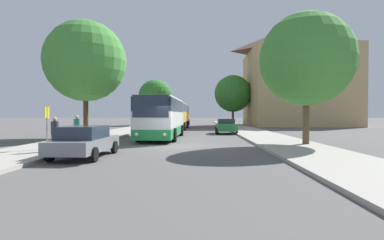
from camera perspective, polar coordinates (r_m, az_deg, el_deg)
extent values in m
plane|color=#565454|center=(18.33, -3.19, -5.06)|extent=(300.00, 300.00, 0.00)
cube|color=#A39E93|center=(20.13, -23.53, -4.38)|extent=(4.00, 120.00, 0.15)
cube|color=#A39E93|center=(19.09, 18.33, -4.64)|extent=(4.00, 120.00, 0.15)
cube|color=tan|center=(54.76, 19.25, 5.69)|extent=(16.13, 14.93, 12.81)
pyramid|color=brown|center=(56.13, 19.30, 14.52)|extent=(16.13, 14.93, 4.48)
cube|color=#238942|center=(24.43, -5.65, -2.06)|extent=(2.84, 10.36, 0.70)
cube|color=silver|center=(24.40, -5.65, 0.16)|extent=(2.84, 10.36, 1.19)
cube|color=#232D3D|center=(24.40, -5.66, 2.68)|extent=(2.86, 10.15, 0.95)
cube|color=silver|center=(24.43, -5.66, 3.93)|extent=(2.78, 10.15, 0.12)
cube|color=#232D3D|center=(19.30, -7.92, 2.65)|extent=(2.33, 0.12, 1.45)
sphere|color=#F4EAC1|center=(19.50, -10.53, -2.76)|extent=(0.24, 0.24, 0.24)
sphere|color=#F4EAC1|center=(19.17, -5.25, -2.82)|extent=(0.24, 0.24, 0.24)
cylinder|color=black|center=(21.65, -10.24, -2.80)|extent=(0.32, 1.01, 1.00)
cylinder|color=black|center=(21.22, -3.41, -2.87)|extent=(0.32, 1.01, 1.00)
cylinder|color=black|center=(27.69, -7.36, -1.95)|extent=(0.32, 1.01, 1.00)
cylinder|color=black|center=(27.35, -2.01, -1.98)|extent=(0.32, 1.01, 1.00)
cube|color=#2D2D2D|center=(40.03, -3.04, -0.83)|extent=(2.79, 12.04, 0.70)
cube|color=yellow|center=(40.01, -3.04, 0.64)|extent=(2.79, 12.04, 1.34)
cube|color=#232D3D|center=(40.01, -3.04, 2.28)|extent=(2.81, 11.80, 0.95)
cube|color=yellow|center=(40.03, -3.04, 3.04)|extent=(2.73, 11.80, 0.12)
cube|color=#232D3D|center=(34.02, -4.00, 2.23)|extent=(2.32, 0.10, 1.45)
sphere|color=#F4EAC1|center=(34.13, -5.51, -1.10)|extent=(0.24, 0.24, 0.24)
sphere|color=#F4EAC1|center=(33.93, -2.49, -1.11)|extent=(0.24, 0.24, 0.24)
cylinder|color=black|center=(36.61, -5.58, -1.20)|extent=(0.32, 1.01, 1.00)
cylinder|color=black|center=(36.34, -1.55, -1.22)|extent=(0.32, 1.01, 1.00)
cylinder|color=black|center=(43.75, -4.27, -0.83)|extent=(0.32, 1.01, 1.00)
cylinder|color=black|center=(43.52, -0.90, -0.84)|extent=(0.32, 1.01, 1.00)
cube|color=gray|center=(55.22, -1.89, -0.30)|extent=(2.69, 10.78, 0.70)
cube|color=red|center=(55.21, -1.89, 0.75)|extent=(2.69, 10.78, 1.32)
cube|color=#232D3D|center=(55.21, -1.89, 1.93)|extent=(2.70, 10.57, 0.95)
cube|color=red|center=(55.22, -1.89, 2.49)|extent=(2.63, 10.56, 0.12)
cube|color=#232D3D|center=(49.83, -2.09, 1.85)|extent=(2.18, 0.11, 1.45)
sphere|color=#F4EAC1|center=(49.86, -3.06, -0.41)|extent=(0.24, 0.24, 0.24)
sphere|color=#F4EAC1|center=(49.79, -1.12, -0.41)|extent=(0.24, 0.24, 0.24)
cylinder|color=black|center=(52.07, -3.33, -0.52)|extent=(0.32, 1.01, 1.00)
cylinder|color=black|center=(51.99, -0.67, -0.52)|extent=(0.32, 1.01, 1.00)
cylinder|color=black|center=(58.49, -2.97, -0.34)|extent=(0.32, 1.01, 1.00)
cylinder|color=black|center=(58.42, -0.60, -0.34)|extent=(0.32, 1.01, 1.00)
cube|color=slate|center=(14.60, -19.68, -4.38)|extent=(1.92, 4.53, 0.56)
cube|color=#232D3D|center=(14.39, -19.96, -2.22)|extent=(1.67, 2.36, 0.57)
cylinder|color=black|center=(16.26, -20.90, -4.82)|extent=(0.21, 0.62, 0.62)
cylinder|color=black|center=(15.63, -14.58, -5.02)|extent=(0.21, 0.62, 0.62)
cylinder|color=black|center=(13.75, -25.48, -5.92)|extent=(0.21, 0.62, 0.62)
cylinder|color=black|center=(13.00, -18.14, -6.28)|extent=(0.21, 0.62, 0.62)
cube|color=#236B38|center=(30.49, 6.49, -1.36)|extent=(1.93, 4.06, 0.70)
cube|color=#232D3D|center=(30.63, 6.47, -0.23)|extent=(1.68, 2.12, 0.50)
cylinder|color=black|center=(29.35, 8.50, -2.15)|extent=(0.21, 0.62, 0.62)
cylinder|color=black|center=(29.20, 4.83, -2.16)|extent=(0.21, 0.62, 0.62)
cylinder|color=black|center=(31.83, 8.00, -1.90)|extent=(0.21, 0.62, 0.62)
cylinder|color=black|center=(31.70, 4.63, -1.90)|extent=(0.21, 0.62, 0.62)
cylinder|color=gray|center=(17.22, -25.88, -1.28)|extent=(0.08, 0.08, 2.27)
cube|color=yellow|center=(17.21, -25.91, 1.32)|extent=(0.03, 0.45, 0.60)
cylinder|color=#23232D|center=(19.52, -21.07, -3.08)|extent=(0.30, 0.30, 0.84)
cylinder|color=#236656|center=(19.48, -21.09, -0.82)|extent=(0.36, 0.36, 0.70)
sphere|color=tan|center=(19.47, -21.10, 0.54)|extent=(0.23, 0.23, 0.23)
cylinder|color=#23232D|center=(16.18, -24.66, -4.02)|extent=(0.30, 0.30, 0.80)
cylinder|color=#333338|center=(16.13, -24.68, -1.42)|extent=(0.36, 0.36, 0.67)
sphere|color=tan|center=(16.12, -24.69, 0.15)|extent=(0.22, 0.22, 0.22)
cylinder|color=#47331E|center=(26.00, -19.57, 1.10)|extent=(0.40, 0.40, 3.69)
sphere|color=#428938|center=(26.36, -19.63, 10.52)|extent=(6.57, 6.57, 6.57)
cylinder|color=brown|center=(53.87, -6.97, 0.62)|extent=(0.40, 0.40, 2.75)
sphere|color=#2D7028|center=(53.96, -6.98, 4.48)|extent=(6.02, 6.02, 6.02)
cylinder|color=brown|center=(19.63, 20.89, 0.17)|extent=(0.40, 0.40, 3.05)
sphere|color=#428938|center=(19.91, 20.96, 10.75)|extent=(5.69, 5.69, 5.69)
cylinder|color=brown|center=(52.66, 7.79, 0.76)|extent=(0.40, 0.40, 3.03)
sphere|color=#2D7028|center=(52.79, 7.80, 5.02)|extent=(6.41, 6.41, 6.41)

